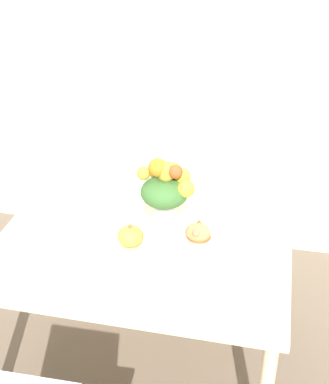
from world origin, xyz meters
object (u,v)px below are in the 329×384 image
Objects in this scene: dining_chair_near_window at (197,196)px; turkey_figurine at (198,230)px; flower_vase at (166,193)px; pumpkin at (130,236)px.

turkey_figurine is at bearing -80.70° from dining_chair_near_window.
flower_vase reaches higher than pumpkin.
turkey_figurine is 0.16× the size of dining_chair_near_window.
dining_chair_near_window is at bearing 79.56° from pumpkin.
flower_vase is 3.56× the size of pumpkin.
flower_vase is 0.26m from turkey_figurine.
turkey_figurine is at bearing 21.49° from pumpkin.
flower_vase is at bearing 24.72° from pumpkin.
pumpkin is 0.12× the size of dining_chair_near_window.
pumpkin is at bearing -155.28° from flower_vase.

